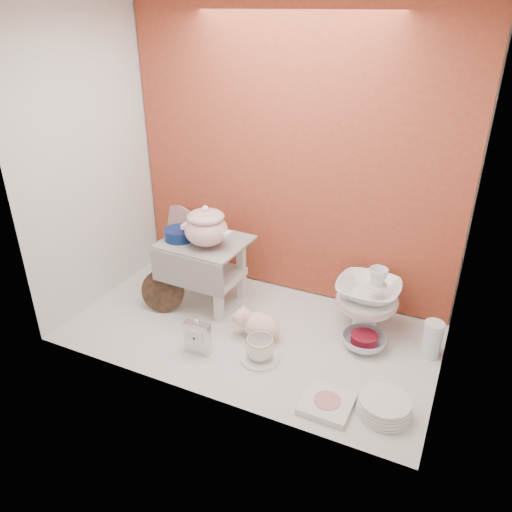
{
  "coord_description": "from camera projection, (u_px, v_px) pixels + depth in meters",
  "views": [
    {
      "loc": [
        0.9,
        -1.85,
        1.47
      ],
      "look_at": [
        0.02,
        0.02,
        0.42
      ],
      "focal_mm": 34.83,
      "sensor_mm": 36.0,
      "label": 1
    }
  ],
  "objects": [
    {
      "name": "ground",
      "position": [
        251.0,
        331.0,
        2.5
      ],
      "size": [
        1.8,
        1.8,
        0.0
      ],
      "primitive_type": "plane",
      "color": "silver",
      "rests_on": "ground"
    },
    {
      "name": "niche_shell",
      "position": [
        267.0,
        139.0,
        2.22
      ],
      "size": [
        1.86,
        1.03,
        1.53
      ],
      "color": "#A34628",
      "rests_on": "ground"
    },
    {
      "name": "step_stool",
      "position": [
        207.0,
        272.0,
        2.67
      ],
      "size": [
        0.44,
        0.38,
        0.37
      ],
      "primitive_type": null,
      "rotation": [
        0.0,
        0.0,
        -0.04
      ],
      "color": "silver",
      "rests_on": "ground"
    },
    {
      "name": "soup_tureen",
      "position": [
        206.0,
        226.0,
        2.48
      ],
      "size": [
        0.31,
        0.31,
        0.22
      ],
      "primitive_type": null,
      "rotation": [
        0.0,
        0.0,
        0.21
      ],
      "color": "white",
      "rests_on": "step_stool"
    },
    {
      "name": "cobalt_bowl",
      "position": [
        179.0,
        234.0,
        2.59
      ],
      "size": [
        0.21,
        0.21,
        0.06
      ],
      "primitive_type": "cylinder",
      "rotation": [
        0.0,
        0.0,
        -0.42
      ],
      "color": "#0B1F52",
      "rests_on": "step_stool"
    },
    {
      "name": "floral_platter",
      "position": [
        181.0,
        237.0,
        3.03
      ],
      "size": [
        0.39,
        0.16,
        0.4
      ],
      "primitive_type": null,
      "rotation": [
        0.0,
        0.0,
        -0.29
      ],
      "color": "silver",
      "rests_on": "ground"
    },
    {
      "name": "blue_white_vase",
      "position": [
        202.0,
        262.0,
        2.94
      ],
      "size": [
        0.22,
        0.22,
        0.22
      ],
      "primitive_type": "imported",
      "rotation": [
        0.0,
        0.0,
        -0.07
      ],
      "color": "silver",
      "rests_on": "ground"
    },
    {
      "name": "lacquer_tray",
      "position": [
        163.0,
        291.0,
        2.64
      ],
      "size": [
        0.25,
        0.17,
        0.22
      ],
      "primitive_type": null,
      "rotation": [
        0.0,
        0.0,
        0.34
      ],
      "color": "black",
      "rests_on": "ground"
    },
    {
      "name": "mantel_clock",
      "position": [
        198.0,
        336.0,
        2.31
      ],
      "size": [
        0.13,
        0.05,
        0.18
      ],
      "primitive_type": "cube",
      "rotation": [
        0.0,
        0.0,
        0.05
      ],
      "color": "silver",
      "rests_on": "ground"
    },
    {
      "name": "plush_pig",
      "position": [
        261.0,
        326.0,
        2.41
      ],
      "size": [
        0.28,
        0.22,
        0.14
      ],
      "primitive_type": "ellipsoid",
      "rotation": [
        0.0,
        0.0,
        -0.24
      ],
      "color": "beige",
      "rests_on": "ground"
    },
    {
      "name": "teacup_saucer",
      "position": [
        260.0,
        358.0,
        2.3
      ],
      "size": [
        0.24,
        0.24,
        0.01
      ],
      "primitive_type": "cylinder",
      "rotation": [
        0.0,
        0.0,
        -0.39
      ],
      "color": "white",
      "rests_on": "ground"
    },
    {
      "name": "gold_rim_teacup",
      "position": [
        260.0,
        348.0,
        2.27
      ],
      "size": [
        0.14,
        0.14,
        0.11
      ],
      "primitive_type": "imported",
      "rotation": [
        0.0,
        0.0,
        0.06
      ],
      "color": "white",
      "rests_on": "teacup_saucer"
    },
    {
      "name": "lattice_dish",
      "position": [
        327.0,
        403.0,
        2.03
      ],
      "size": [
        0.21,
        0.21,
        0.03
      ],
      "primitive_type": "cube",
      "rotation": [
        0.0,
        0.0,
        -0.02
      ],
      "color": "white",
      "rests_on": "ground"
    },
    {
      "name": "dinner_plate_stack",
      "position": [
        384.0,
        406.0,
        1.98
      ],
      "size": [
        0.26,
        0.26,
        0.07
      ],
      "primitive_type": "cylinder",
      "rotation": [
        0.0,
        0.0,
        -0.17
      ],
      "color": "white",
      "rests_on": "ground"
    },
    {
      "name": "crystal_bowl",
      "position": [
        364.0,
        342.0,
        2.37
      ],
      "size": [
        0.26,
        0.26,
        0.07
      ],
      "primitive_type": "imported",
      "rotation": [
        0.0,
        0.0,
        -0.32
      ],
      "color": "silver",
      "rests_on": "ground"
    },
    {
      "name": "clear_glass_vase",
      "position": [
        432.0,
        339.0,
        2.29
      ],
      "size": [
        0.12,
        0.12,
        0.18
      ],
      "primitive_type": "cylinder",
      "rotation": [
        0.0,
        0.0,
        -0.43
      ],
      "color": "silver",
      "rests_on": "ground"
    },
    {
      "name": "porcelain_tower",
      "position": [
        367.0,
        298.0,
        2.45
      ],
      "size": [
        0.33,
        0.33,
        0.35
      ],
      "primitive_type": null,
      "rotation": [
        0.0,
        0.0,
        -0.07
      ],
      "color": "white",
      "rests_on": "ground"
    }
  ]
}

